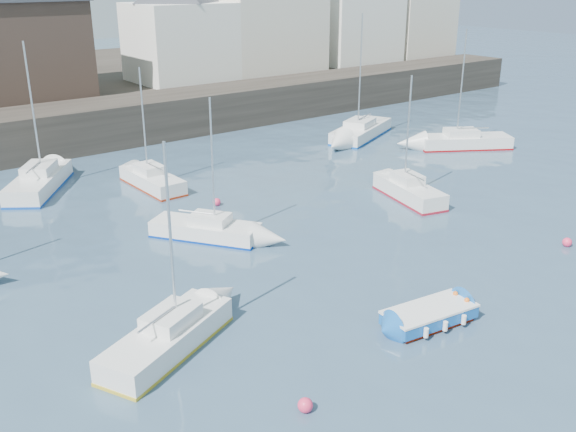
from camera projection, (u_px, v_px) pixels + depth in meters
water at (518, 366)px, 20.42m from camera, size 220.00×220.00×0.00m
quay_wall at (92, 125)px, 45.78m from camera, size 90.00×5.00×3.00m
land_strip at (17, 91)px, 59.13m from camera, size 90.00×32.00×2.80m
bldg_east_a at (262, 5)px, 59.75m from camera, size 13.36×13.36×11.80m
bldg_east_b at (351, 12)px, 65.99m from camera, size 11.88×11.88×9.95m
bldg_east_c at (411, 4)px, 70.94m from camera, size 11.14×11.14×10.95m
bldg_east_d at (179, 26)px, 54.77m from camera, size 11.14×11.14×8.95m
blue_dinghy at (429, 315)px, 22.74m from camera, size 3.60×2.03×0.65m
sailboat_a at (168, 337)px, 21.16m from camera, size 5.60×3.86×6.99m
sailboat_b at (206, 229)px, 30.13m from camera, size 4.29×5.21×6.67m
sailboat_c at (409, 190)px, 35.24m from camera, size 2.85×5.33×6.70m
sailboat_d at (464, 141)px, 45.53m from camera, size 6.55×5.10×8.19m
sailboat_f at (152, 179)px, 37.17m from camera, size 1.78×5.29×6.85m
sailboat_g at (361, 130)px, 48.47m from camera, size 7.45×5.04×9.04m
sailboat_h at (39, 181)px, 36.67m from camera, size 5.40×6.43×8.28m
buoy_near at (305, 411)px, 18.35m from camera, size 0.45×0.45×0.45m
buoy_mid at (566, 246)px, 29.35m from camera, size 0.43×0.43×0.43m
buoy_far at (217, 205)px, 34.46m from camera, size 0.42×0.42×0.42m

